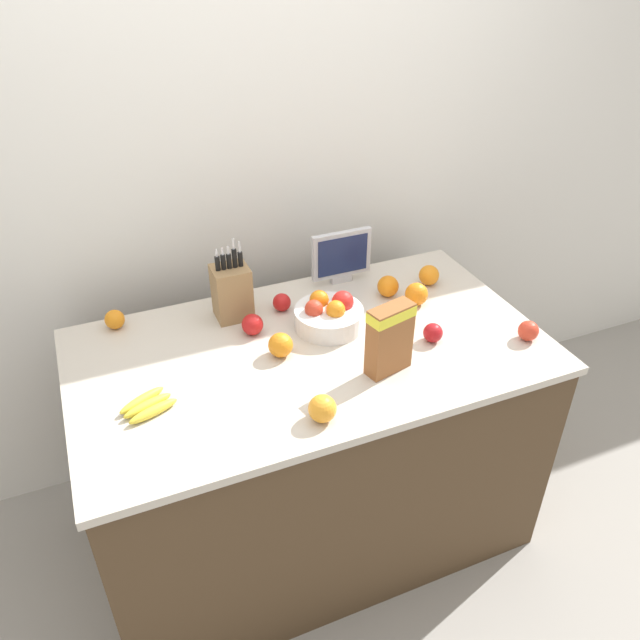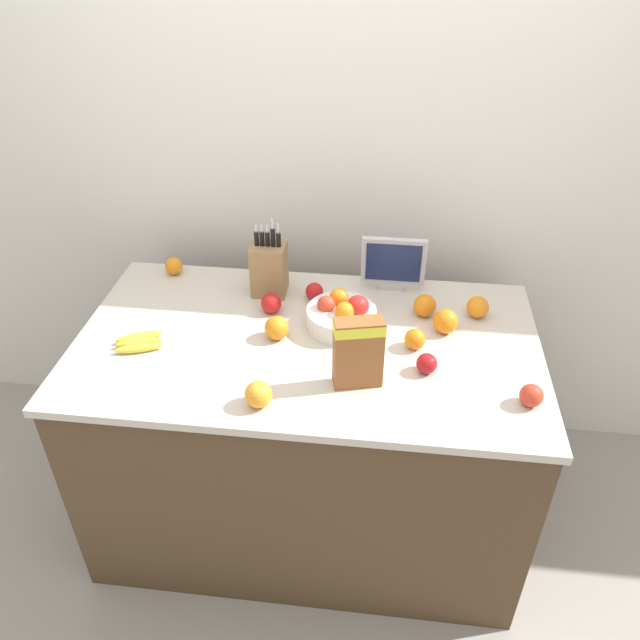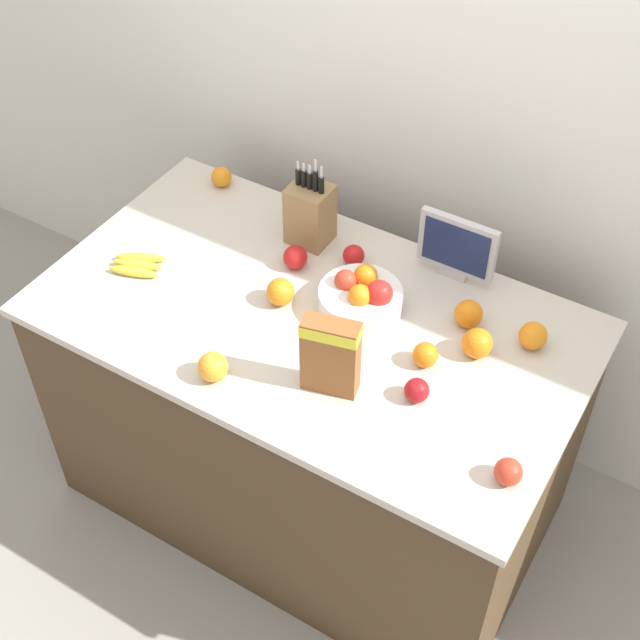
% 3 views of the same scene
% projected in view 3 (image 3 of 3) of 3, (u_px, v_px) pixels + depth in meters
% --- Properties ---
extents(ground_plane, '(14.00, 14.00, 0.00)m').
position_uv_depth(ground_plane, '(313.00, 494.00, 3.31)').
color(ground_plane, gray).
extents(wall_back, '(9.00, 0.06, 2.60)m').
position_uv_depth(wall_back, '(423.00, 103.00, 2.80)').
color(wall_back, silver).
rests_on(wall_back, ground_plane).
extents(counter, '(1.64, 0.92, 0.93)m').
position_uv_depth(counter, '(312.00, 414.00, 2.98)').
color(counter, '#4C3823').
rests_on(counter, ground_plane).
extents(knife_block, '(0.13, 0.12, 0.32)m').
position_uv_depth(knife_block, '(310.00, 213.00, 2.83)').
color(knife_block, '#937047').
rests_on(knife_block, counter).
extents(small_monitor, '(0.25, 0.03, 0.22)m').
position_uv_depth(small_monitor, '(457.00, 247.00, 2.69)').
color(small_monitor, '#B7B7BC').
rests_on(small_monitor, counter).
extents(cereal_box, '(0.17, 0.10, 0.24)m').
position_uv_depth(cereal_box, '(331.00, 353.00, 2.36)').
color(cereal_box, brown).
rests_on(cereal_box, counter).
extents(fruit_bowl, '(0.25, 0.25, 0.13)m').
position_uv_depth(fruit_bowl, '(361.00, 297.00, 2.63)').
color(fruit_bowl, silver).
rests_on(fruit_bowl, counter).
extents(banana_bunch, '(0.18, 0.16, 0.03)m').
position_uv_depth(banana_bunch, '(137.00, 265.00, 2.79)').
color(banana_bunch, yellow).
rests_on(banana_bunch, counter).
extents(apple_rear, '(0.07, 0.07, 0.07)m').
position_uv_depth(apple_rear, '(354.00, 255.00, 2.79)').
color(apple_rear, red).
rests_on(apple_rear, counter).
extents(apple_front, '(0.07, 0.07, 0.07)m').
position_uv_depth(apple_front, '(508.00, 472.00, 2.21)').
color(apple_front, red).
rests_on(apple_front, counter).
extents(apple_leftmost, '(0.07, 0.07, 0.07)m').
position_uv_depth(apple_leftmost, '(417.00, 390.00, 2.40)').
color(apple_leftmost, '#A31419').
rests_on(apple_leftmost, counter).
extents(apple_by_knife_block, '(0.08, 0.08, 0.08)m').
position_uv_depth(apple_by_knife_block, '(295.00, 257.00, 2.78)').
color(apple_by_knife_block, red).
rests_on(apple_by_knife_block, counter).
extents(orange_front_center, '(0.07, 0.07, 0.07)m').
position_uv_depth(orange_front_center, '(221.00, 177.00, 3.08)').
color(orange_front_center, orange).
rests_on(orange_front_center, counter).
extents(orange_mid_right, '(0.08, 0.08, 0.08)m').
position_uv_depth(orange_mid_right, '(533.00, 336.00, 2.53)').
color(orange_mid_right, orange).
rests_on(orange_mid_right, counter).
extents(orange_front_left, '(0.09, 0.09, 0.09)m').
position_uv_depth(orange_front_left, '(213.00, 367.00, 2.45)').
color(orange_front_left, orange).
rests_on(orange_front_left, counter).
extents(orange_front_right, '(0.09, 0.09, 0.09)m').
position_uv_depth(orange_front_right, '(477.00, 343.00, 2.51)').
color(orange_front_right, orange).
rests_on(orange_front_right, counter).
extents(orange_by_cereal, '(0.09, 0.09, 0.09)m').
position_uv_depth(orange_by_cereal, '(280.00, 292.00, 2.66)').
color(orange_by_cereal, orange).
rests_on(orange_by_cereal, counter).
extents(orange_back_center, '(0.07, 0.07, 0.07)m').
position_uv_depth(orange_back_center, '(425.00, 355.00, 2.48)').
color(orange_back_center, orange).
rests_on(orange_back_center, counter).
extents(orange_mid_left, '(0.08, 0.08, 0.08)m').
position_uv_depth(orange_mid_left, '(468.00, 314.00, 2.59)').
color(orange_mid_left, orange).
rests_on(orange_mid_left, counter).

